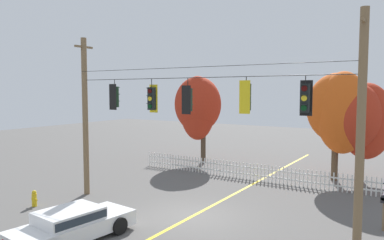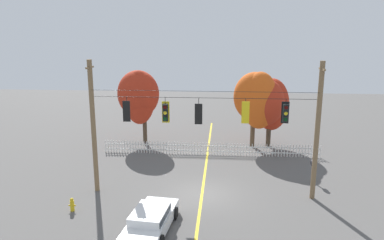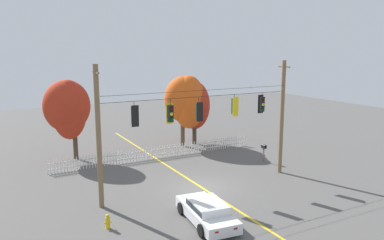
{
  "view_description": "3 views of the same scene",
  "coord_description": "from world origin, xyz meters",
  "px_view_note": "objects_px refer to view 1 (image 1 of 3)",
  "views": [
    {
      "loc": [
        8.18,
        -12.95,
        5.28
      ],
      "look_at": [
        -0.13,
        0.17,
        4.06
      ],
      "focal_mm": 34.84,
      "sensor_mm": 36.0,
      "label": 1
    },
    {
      "loc": [
        1.11,
        -20.15,
        9.25
      ],
      "look_at": [
        -0.65,
        0.57,
        4.39
      ],
      "focal_mm": 34.16,
      "sensor_mm": 36.0,
      "label": 2
    },
    {
      "loc": [
        -11.48,
        -20.04,
        8.69
      ],
      "look_at": [
        -0.54,
        0.27,
        4.37
      ],
      "focal_mm": 35.79,
      "sensor_mm": 36.0,
      "label": 3
    }
  ],
  "objects_px": {
    "traffic_signal_westbound_side": "(115,97)",
    "traffic_signal_eastbound_side": "(246,97)",
    "autumn_maple_mid": "(340,110)",
    "traffic_signal_southbound_primary": "(305,98)",
    "autumn_oak_far_east": "(359,119)",
    "roadside_mailbox": "(384,201)",
    "autumn_maple_near_fence": "(198,106)",
    "parked_car": "(72,224)",
    "traffic_signal_northbound_secondary": "(188,100)",
    "traffic_signal_northbound_primary": "(152,99)",
    "fire_hydrant": "(34,198)"
  },
  "relations": [
    {
      "from": "autumn_maple_mid",
      "to": "traffic_signal_southbound_primary",
      "type": "bearing_deg",
      "value": -85.99
    },
    {
      "from": "roadside_mailbox",
      "to": "traffic_signal_southbound_primary",
      "type": "bearing_deg",
      "value": -133.29
    },
    {
      "from": "autumn_maple_mid",
      "to": "traffic_signal_westbound_side",
      "type": "bearing_deg",
      "value": -130.52
    },
    {
      "from": "traffic_signal_northbound_secondary",
      "to": "autumn_maple_near_fence",
      "type": "bearing_deg",
      "value": 119.52
    },
    {
      "from": "traffic_signal_northbound_primary",
      "to": "autumn_oak_far_east",
      "type": "bearing_deg",
      "value": 55.14
    },
    {
      "from": "autumn_oak_far_east",
      "to": "fire_hydrant",
      "type": "xyz_separation_m",
      "value": [
        -11.74,
        -12.82,
        -3.32
      ]
    },
    {
      "from": "autumn_oak_far_east",
      "to": "fire_hydrant",
      "type": "height_order",
      "value": "autumn_oak_far_east"
    },
    {
      "from": "traffic_signal_eastbound_side",
      "to": "roadside_mailbox",
      "type": "distance_m",
      "value": 6.5
    },
    {
      "from": "traffic_signal_westbound_side",
      "to": "parked_car",
      "type": "bearing_deg",
      "value": -64.25
    },
    {
      "from": "traffic_signal_westbound_side",
      "to": "autumn_maple_mid",
      "type": "distance_m",
      "value": 12.77
    },
    {
      "from": "traffic_signal_southbound_primary",
      "to": "fire_hydrant",
      "type": "distance_m",
      "value": 12.66
    },
    {
      "from": "autumn_maple_mid",
      "to": "autumn_oak_far_east",
      "type": "height_order",
      "value": "autumn_maple_mid"
    },
    {
      "from": "traffic_signal_eastbound_side",
      "to": "traffic_signal_northbound_secondary",
      "type": "bearing_deg",
      "value": 179.99
    },
    {
      "from": "autumn_maple_near_fence",
      "to": "parked_car",
      "type": "xyz_separation_m",
      "value": [
        3.86,
        -14.76,
        -3.57
      ]
    },
    {
      "from": "traffic_signal_northbound_primary",
      "to": "traffic_signal_southbound_primary",
      "type": "xyz_separation_m",
      "value": [
        6.73,
        -0.0,
        0.09
      ]
    },
    {
      "from": "traffic_signal_northbound_secondary",
      "to": "autumn_maple_mid",
      "type": "bearing_deg",
      "value": 66.81
    },
    {
      "from": "fire_hydrant",
      "to": "autumn_maple_mid",
      "type": "bearing_deg",
      "value": 49.04
    },
    {
      "from": "fire_hydrant",
      "to": "traffic_signal_southbound_primary",
      "type": "bearing_deg",
      "value": 13.43
    },
    {
      "from": "autumn_maple_near_fence",
      "to": "autumn_maple_mid",
      "type": "height_order",
      "value": "autumn_maple_mid"
    },
    {
      "from": "roadside_mailbox",
      "to": "traffic_signal_eastbound_side",
      "type": "bearing_deg",
      "value": -151.13
    },
    {
      "from": "traffic_signal_northbound_secondary",
      "to": "autumn_maple_mid",
      "type": "relative_size",
      "value": 0.23
    },
    {
      "from": "traffic_signal_westbound_side",
      "to": "traffic_signal_eastbound_side",
      "type": "distance_m",
      "value": 6.75
    },
    {
      "from": "traffic_signal_northbound_primary",
      "to": "parked_car",
      "type": "bearing_deg",
      "value": -91.25
    },
    {
      "from": "traffic_signal_northbound_primary",
      "to": "autumn_maple_near_fence",
      "type": "relative_size",
      "value": 0.24
    },
    {
      "from": "traffic_signal_northbound_primary",
      "to": "autumn_maple_near_fence",
      "type": "distance_m",
      "value": 11.08
    },
    {
      "from": "traffic_signal_northbound_primary",
      "to": "traffic_signal_eastbound_side",
      "type": "xyz_separation_m",
      "value": [
        4.52,
        -0.02,
        0.11
      ]
    },
    {
      "from": "parked_car",
      "to": "roadside_mailbox",
      "type": "distance_m",
      "value": 11.51
    },
    {
      "from": "traffic_signal_westbound_side",
      "to": "traffic_signal_southbound_primary",
      "type": "height_order",
      "value": "same"
    },
    {
      "from": "autumn_maple_mid",
      "to": "fire_hydrant",
      "type": "bearing_deg",
      "value": -130.96
    },
    {
      "from": "traffic_signal_northbound_primary",
      "to": "traffic_signal_southbound_primary",
      "type": "height_order",
      "value": "same"
    },
    {
      "from": "autumn_maple_near_fence",
      "to": "fire_hydrant",
      "type": "xyz_separation_m",
      "value": [
        -0.76,
        -13.06,
        -3.81
      ]
    },
    {
      "from": "traffic_signal_northbound_primary",
      "to": "traffic_signal_northbound_secondary",
      "type": "relative_size",
      "value": 1.0
    },
    {
      "from": "traffic_signal_northbound_secondary",
      "to": "roadside_mailbox",
      "type": "xyz_separation_m",
      "value": [
        7.18,
        2.51,
        -3.75
      ]
    },
    {
      "from": "traffic_signal_northbound_secondary",
      "to": "autumn_oak_far_east",
      "type": "bearing_deg",
      "value": 63.12
    },
    {
      "from": "autumn_oak_far_east",
      "to": "roadside_mailbox",
      "type": "relative_size",
      "value": 4.08
    },
    {
      "from": "roadside_mailbox",
      "to": "autumn_maple_near_fence",
      "type": "bearing_deg",
      "value": 149.01
    },
    {
      "from": "traffic_signal_southbound_primary",
      "to": "roadside_mailbox",
      "type": "distance_m",
      "value": 5.17
    },
    {
      "from": "parked_car",
      "to": "fire_hydrant",
      "type": "distance_m",
      "value": 4.92
    },
    {
      "from": "autumn_maple_mid",
      "to": "traffic_signal_northbound_primary",
      "type": "bearing_deg",
      "value": -122.05
    },
    {
      "from": "traffic_signal_southbound_primary",
      "to": "autumn_maple_mid",
      "type": "xyz_separation_m",
      "value": [
        -0.68,
        9.67,
        -0.87
      ]
    },
    {
      "from": "autumn_maple_near_fence",
      "to": "fire_hydrant",
      "type": "distance_m",
      "value": 13.62
    },
    {
      "from": "autumn_maple_near_fence",
      "to": "roadside_mailbox",
      "type": "bearing_deg",
      "value": -30.99
    },
    {
      "from": "autumn_maple_mid",
      "to": "parked_car",
      "type": "relative_size",
      "value": 1.4
    },
    {
      "from": "traffic_signal_eastbound_side",
      "to": "autumn_maple_mid",
      "type": "distance_m",
      "value": 9.85
    },
    {
      "from": "traffic_signal_southbound_primary",
      "to": "autumn_maple_near_fence",
      "type": "height_order",
      "value": "autumn_maple_near_fence"
    },
    {
      "from": "traffic_signal_westbound_side",
      "to": "autumn_oak_far_east",
      "type": "distance_m",
      "value": 13.76
    },
    {
      "from": "traffic_signal_northbound_secondary",
      "to": "autumn_oak_far_east",
      "type": "distance_m",
      "value": 11.39
    },
    {
      "from": "autumn_maple_near_fence",
      "to": "autumn_maple_mid",
      "type": "bearing_deg",
      "value": -3.73
    },
    {
      "from": "parked_car",
      "to": "traffic_signal_southbound_primary",
      "type": "bearing_deg",
      "value": 33.01
    },
    {
      "from": "autumn_maple_near_fence",
      "to": "roadside_mailbox",
      "type": "distance_m",
      "value": 15.5
    }
  ]
}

